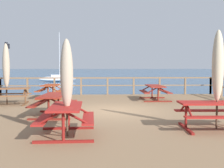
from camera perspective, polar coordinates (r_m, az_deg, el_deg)
name	(u,v)px	position (r m, az deg, el deg)	size (l,w,h in m)	color
ground_plane	(113,126)	(11.15, 0.26, -8.58)	(600.00, 600.00, 0.00)	navy
wooden_deck	(113,118)	(11.09, 0.26, -7.05)	(13.47, 12.88, 0.61)	#846647
railing_waterside_far	(108,83)	(17.21, -0.93, 0.24)	(13.27, 0.10, 1.09)	brown
picnic_table_back_left	(6,92)	(13.69, -21.05, -1.60)	(2.19, 1.56, 0.78)	brown
picnic_table_mid_left	(66,114)	(7.09, -9.50, -6.11)	(1.44, 1.78, 0.78)	maroon
picnic_table_mid_centre	(217,109)	(8.22, 20.95, -4.89)	(2.17, 1.51, 0.78)	maroon
picnic_table_front_left	(51,88)	(15.52, -12.59, -0.91)	(1.46, 1.73, 0.78)	#993819
picnic_table_back_right	(155,89)	(14.60, 8.88, -1.11)	(1.43, 2.03, 0.78)	maroon
picnic_table_mid_right	(54,100)	(9.98, -11.94, -3.30)	(1.51, 2.04, 0.78)	maroon
patio_umbrella_short_front	(6,66)	(13.55, -21.04, 3.55)	(0.32, 0.32, 2.82)	#4C3828
patio_umbrella_short_back	(67,74)	(6.94, -9.36, 1.95)	(0.32, 0.32, 2.45)	#4C3828
patio_umbrella_short_mid	(218,66)	(8.22, 21.05, 3.46)	(0.32, 0.32, 2.77)	#4C3828
lamp_post_hooked	(7,60)	(17.29, -20.98, 4.56)	(0.41, 0.63, 3.20)	black
sailboat_distant	(58,79)	(44.14, -11.17, 1.12)	(6.19, 3.80, 7.72)	silver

